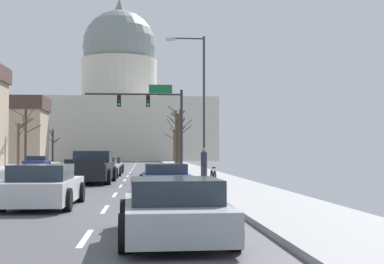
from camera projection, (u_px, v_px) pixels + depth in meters
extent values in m
cube|color=#4C4C51|center=(56.00, 183.00, 29.00)|extent=(14.00, 180.00, 0.06)
cube|color=yellow|center=(54.00, 182.00, 28.99)|extent=(0.10, 176.40, 0.00)
cube|color=yellow|center=(58.00, 182.00, 29.01)|extent=(0.10, 176.40, 0.00)
cube|color=silver|center=(85.00, 238.00, 10.48)|extent=(0.12, 2.20, 0.00)
cube|color=silver|center=(105.00, 209.00, 15.66)|extent=(0.12, 2.20, 0.00)
cube|color=silver|center=(115.00, 195.00, 20.83)|extent=(0.12, 2.20, 0.00)
cube|color=silver|center=(121.00, 186.00, 26.01)|extent=(0.12, 2.20, 0.00)
cube|color=silver|center=(125.00, 180.00, 31.19)|extent=(0.12, 2.20, 0.00)
cube|color=silver|center=(128.00, 176.00, 36.37)|extent=(0.12, 2.20, 0.00)
cube|color=silver|center=(130.00, 173.00, 41.55)|extent=(0.12, 2.20, 0.00)
cube|color=silver|center=(131.00, 170.00, 46.73)|extent=(0.12, 2.20, 0.00)
cube|color=silver|center=(133.00, 168.00, 51.90)|extent=(0.12, 2.20, 0.00)
cube|color=silver|center=(134.00, 167.00, 57.08)|extent=(0.12, 2.20, 0.00)
cube|color=silver|center=(135.00, 166.00, 62.26)|extent=(0.12, 2.20, 0.00)
cube|color=silver|center=(135.00, 164.00, 67.44)|extent=(0.12, 2.20, 0.00)
cube|color=silver|center=(136.00, 163.00, 72.62)|extent=(0.12, 2.20, 0.00)
cube|color=silver|center=(137.00, 163.00, 77.79)|extent=(0.12, 2.20, 0.00)
cube|color=silver|center=(137.00, 162.00, 82.97)|extent=(0.12, 2.20, 0.00)
cube|color=silver|center=(138.00, 161.00, 88.15)|extent=(0.12, 2.20, 0.00)
cube|color=silver|center=(138.00, 161.00, 93.33)|extent=(0.12, 2.20, 0.00)
cube|color=silver|center=(18.00, 176.00, 35.78)|extent=(0.12, 2.20, 0.00)
cube|color=silver|center=(34.00, 173.00, 40.95)|extent=(0.12, 2.20, 0.00)
cube|color=silver|center=(47.00, 171.00, 46.13)|extent=(0.12, 2.20, 0.00)
cube|color=silver|center=(57.00, 169.00, 51.31)|extent=(0.12, 2.20, 0.00)
cube|color=silver|center=(65.00, 167.00, 56.49)|extent=(0.12, 2.20, 0.00)
cube|color=silver|center=(71.00, 166.00, 61.67)|extent=(0.12, 2.20, 0.00)
cube|color=silver|center=(77.00, 165.00, 66.84)|extent=(0.12, 2.20, 0.00)
cube|color=silver|center=(82.00, 164.00, 72.02)|extent=(0.12, 2.20, 0.00)
cube|color=silver|center=(86.00, 163.00, 77.20)|extent=(0.12, 2.20, 0.00)
cube|color=silver|center=(90.00, 162.00, 82.38)|extent=(0.12, 2.20, 0.00)
cube|color=silver|center=(93.00, 161.00, 87.56)|extent=(0.12, 2.20, 0.00)
cube|color=silver|center=(96.00, 161.00, 92.74)|extent=(0.12, 2.20, 0.00)
cube|color=#979797|center=(218.00, 180.00, 29.73)|extent=(3.00, 180.00, 0.14)
cylinder|color=#28282D|center=(182.00, 129.00, 45.32)|extent=(0.22, 0.22, 6.50)
cylinder|color=#28282D|center=(134.00, 94.00, 45.08)|extent=(7.80, 0.16, 0.16)
cube|color=black|center=(148.00, 101.00, 45.16)|extent=(0.32, 0.28, 0.92)
sphere|color=#330504|center=(148.00, 98.00, 45.01)|extent=(0.22, 0.22, 0.22)
sphere|color=#332B05|center=(148.00, 101.00, 45.00)|extent=(0.22, 0.22, 0.22)
sphere|color=#19CC47|center=(148.00, 104.00, 44.99)|extent=(0.22, 0.22, 0.22)
cube|color=black|center=(119.00, 101.00, 44.96)|extent=(0.32, 0.28, 0.92)
sphere|color=#330504|center=(119.00, 97.00, 44.81)|extent=(0.22, 0.22, 0.22)
sphere|color=#332B05|center=(119.00, 101.00, 44.80)|extent=(0.22, 0.22, 0.22)
sphere|color=#19CC47|center=(119.00, 104.00, 44.79)|extent=(0.22, 0.22, 0.22)
cube|color=#146033|center=(161.00, 89.00, 45.30)|extent=(1.90, 0.06, 0.70)
cylinder|color=#333338|center=(204.00, 106.00, 33.81)|extent=(0.14, 0.14, 8.51)
cylinder|color=#333338|center=(187.00, 38.00, 33.86)|extent=(2.04, 0.09, 0.09)
cube|color=#B2B2AD|center=(171.00, 39.00, 33.77)|extent=(0.56, 0.24, 0.16)
cube|color=beige|center=(119.00, 131.00, 99.86)|extent=(33.22, 23.09, 10.47)
cylinder|color=beige|center=(119.00, 81.00, 100.17)|extent=(13.49, 13.49, 7.65)
sphere|color=gray|center=(119.00, 47.00, 100.38)|extent=(13.20, 13.20, 13.20)
cone|color=gray|center=(120.00, 4.00, 100.65)|extent=(1.80, 1.80, 2.40)
cube|color=#9EA3A8|center=(110.00, 167.00, 41.55)|extent=(1.78, 4.31, 0.55)
cube|color=#232D38|center=(110.00, 160.00, 41.31)|extent=(1.55, 1.87, 0.45)
cylinder|color=black|center=(100.00, 168.00, 42.79)|extent=(0.23, 0.64, 0.64)
cylinder|color=black|center=(122.00, 168.00, 42.95)|extent=(0.23, 0.64, 0.64)
cylinder|color=black|center=(97.00, 169.00, 40.14)|extent=(0.23, 0.64, 0.64)
cylinder|color=black|center=(121.00, 169.00, 40.30)|extent=(0.23, 0.64, 0.64)
cube|color=#9EA3A8|center=(103.00, 170.00, 34.48)|extent=(2.00, 4.35, 0.65)
cube|color=#232D38|center=(102.00, 161.00, 34.14)|extent=(1.71, 2.12, 0.40)
cylinder|color=black|center=(90.00, 171.00, 35.75)|extent=(0.24, 0.65, 0.64)
cylinder|color=black|center=(120.00, 171.00, 35.86)|extent=(0.24, 0.65, 0.64)
cylinder|color=black|center=(85.00, 173.00, 33.10)|extent=(0.24, 0.65, 0.64)
cylinder|color=black|center=(116.00, 173.00, 33.20)|extent=(0.24, 0.65, 0.64)
cube|color=black|center=(91.00, 171.00, 28.47)|extent=(2.14, 5.53, 0.82)
cube|color=#1E2833|center=(93.00, 157.00, 29.26)|extent=(1.89, 1.91, 0.61)
cube|color=black|center=(84.00, 162.00, 25.82)|extent=(1.85, 0.15, 0.22)
cylinder|color=black|center=(76.00, 174.00, 30.05)|extent=(0.30, 0.81, 0.80)
cylinder|color=black|center=(114.00, 174.00, 30.17)|extent=(0.30, 0.81, 0.80)
cylinder|color=black|center=(66.00, 177.00, 26.77)|extent=(0.30, 0.81, 0.80)
cylinder|color=black|center=(108.00, 177.00, 26.89)|extent=(0.30, 0.81, 0.80)
cube|color=navy|center=(165.00, 180.00, 22.63)|extent=(1.92, 4.49, 0.57)
cube|color=#232D38|center=(166.00, 169.00, 22.44)|extent=(1.66, 2.03, 0.40)
cylinder|color=black|center=(142.00, 182.00, 23.91)|extent=(0.23, 0.64, 0.64)
cylinder|color=black|center=(185.00, 181.00, 24.10)|extent=(0.23, 0.64, 0.64)
cylinder|color=black|center=(143.00, 186.00, 21.16)|extent=(0.23, 0.64, 0.64)
cylinder|color=black|center=(191.00, 185.00, 21.35)|extent=(0.23, 0.64, 0.64)
cube|color=silver|center=(45.00, 190.00, 16.44)|extent=(1.81, 4.60, 0.64)
cube|color=#232D38|center=(42.00, 172.00, 16.03)|extent=(1.57, 2.17, 0.45)
cylinder|color=black|center=(25.00, 192.00, 17.78)|extent=(0.23, 0.64, 0.64)
cylinder|color=black|center=(81.00, 192.00, 17.91)|extent=(0.23, 0.64, 0.64)
cylinder|color=black|center=(1.00, 200.00, 14.95)|extent=(0.23, 0.64, 0.64)
cylinder|color=black|center=(67.00, 200.00, 15.08)|extent=(0.23, 0.64, 0.64)
cube|color=#9EA3A8|center=(173.00, 216.00, 10.38)|extent=(1.93, 4.34, 0.55)
cube|color=#232D38|center=(175.00, 190.00, 10.10)|extent=(1.64, 1.97, 0.43)
cylinder|color=black|center=(125.00, 214.00, 11.59)|extent=(0.24, 0.65, 0.64)
cylinder|color=black|center=(210.00, 213.00, 11.80)|extent=(0.24, 0.65, 0.64)
cylinder|color=black|center=(125.00, 233.00, 8.95)|extent=(0.24, 0.65, 0.64)
cylinder|color=black|center=(234.00, 231.00, 9.16)|extent=(0.24, 0.65, 0.64)
cube|color=navy|center=(37.00, 164.00, 50.30)|extent=(2.05, 4.31, 0.63)
cube|color=#232D38|center=(37.00, 158.00, 50.69)|extent=(1.75, 2.12, 0.40)
cylinder|color=black|center=(45.00, 166.00, 49.11)|extent=(0.24, 0.65, 0.64)
cylinder|color=black|center=(23.00, 166.00, 48.88)|extent=(0.24, 0.65, 0.64)
cylinder|color=black|center=(49.00, 165.00, 51.72)|extent=(0.24, 0.65, 0.64)
cylinder|color=black|center=(28.00, 165.00, 51.49)|extent=(0.24, 0.65, 0.64)
cube|color=#B71414|center=(83.00, 162.00, 58.63)|extent=(1.88, 4.58, 0.59)
cube|color=#232D38|center=(83.00, 157.00, 59.00)|extent=(1.64, 2.05, 0.42)
cylinder|color=black|center=(90.00, 164.00, 57.29)|extent=(0.22, 0.64, 0.64)
cylinder|color=black|center=(72.00, 164.00, 57.14)|extent=(0.22, 0.64, 0.64)
cylinder|color=black|center=(93.00, 163.00, 60.12)|extent=(0.22, 0.64, 0.64)
cylinder|color=black|center=(76.00, 163.00, 59.97)|extent=(0.22, 0.64, 0.64)
cylinder|color=brown|center=(176.00, 137.00, 66.15)|extent=(0.24, 0.24, 6.37)
cylinder|color=brown|center=(176.00, 125.00, 66.76)|extent=(0.34, 1.21, 0.94)
cylinder|color=brown|center=(174.00, 114.00, 65.85)|extent=(0.59, 0.82, 0.65)
cylinder|color=brown|center=(176.00, 127.00, 66.62)|extent=(0.27, 0.97, 1.33)
cylinder|color=brown|center=(180.00, 121.00, 66.23)|extent=(1.12, 0.12, 0.94)
cylinder|color=brown|center=(175.00, 113.00, 66.78)|extent=(0.26, 1.13, 0.64)
cylinder|color=brown|center=(180.00, 113.00, 66.08)|extent=(0.93, 0.50, 0.67)
cylinder|color=brown|center=(176.00, 121.00, 65.87)|extent=(0.19, 0.75, 1.19)
cylinder|color=brown|center=(18.00, 144.00, 56.18)|extent=(0.29, 0.29, 4.32)
cylinder|color=brown|center=(25.00, 123.00, 56.26)|extent=(1.29, 0.20, 1.10)
cylinder|color=brown|center=(17.00, 125.00, 56.80)|extent=(0.76, 1.26, 0.91)
cylinder|color=brown|center=(23.00, 127.00, 56.17)|extent=(0.96, 0.29, 0.62)
cylinder|color=brown|center=(26.00, 123.00, 56.68)|extent=(1.35, 0.81, 1.02)
cylinder|color=brown|center=(23.00, 129.00, 56.05)|extent=(1.17, 0.55, 1.65)
cylinder|color=brown|center=(26.00, 123.00, 56.26)|extent=(1.60, 0.22, 1.09)
cylinder|color=brown|center=(22.00, 127.00, 56.93)|extent=(0.42, 1.43, 1.34)
cylinder|color=#4C3D2D|center=(180.00, 138.00, 54.13)|extent=(0.24, 0.24, 5.55)
cylinder|color=#4C3D2D|center=(174.00, 111.00, 54.32)|extent=(1.27, 0.41, 1.11)
cylinder|color=#4C3D2D|center=(186.00, 130.00, 54.15)|extent=(1.08, 0.17, 0.95)
cylinder|color=#4C3D2D|center=(186.00, 125.00, 53.98)|extent=(1.19, 0.56, 1.05)
cylinder|color=#4C3D2D|center=(176.00, 117.00, 53.90)|extent=(1.07, 0.64, 0.91)
cylinder|color=#4C3D2D|center=(176.00, 126.00, 53.73)|extent=(0.99, 0.89, 1.39)
cylinder|color=#4C3D2D|center=(174.00, 122.00, 54.08)|extent=(1.36, 0.17, 1.40)
cylinder|color=#423328|center=(26.00, 137.00, 60.51)|extent=(0.26, 0.26, 6.08)
cylinder|color=#423328|center=(30.00, 114.00, 60.39)|extent=(1.08, 0.58, 1.33)
cylinder|color=#423328|center=(24.00, 122.00, 60.06)|extent=(0.25, 1.09, 1.61)
cylinder|color=#423328|center=(33.00, 129.00, 61.04)|extent=(1.56, 0.99, 0.97)
cylinder|color=#423328|center=(19.00, 113.00, 60.23)|extent=(1.48, 0.69, 0.91)
cylinder|color=#423328|center=(23.00, 127.00, 60.79)|extent=(0.77, 0.67, 0.77)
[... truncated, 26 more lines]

